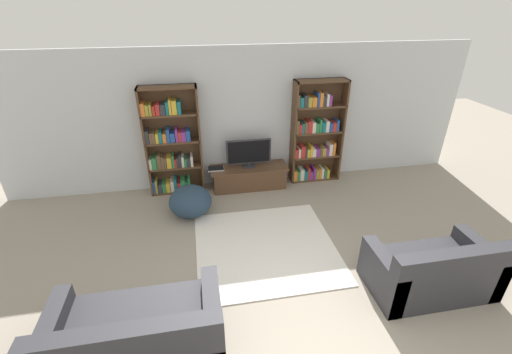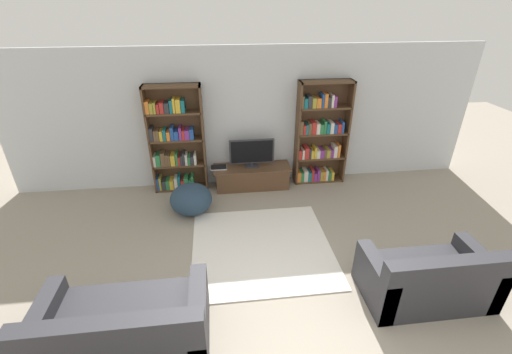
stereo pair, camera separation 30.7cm
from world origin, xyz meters
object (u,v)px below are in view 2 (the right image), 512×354
Objects in this scene: bookshelf_right at (320,136)px; laptop at (219,167)px; tv_stand at (252,177)px; television at (252,152)px; bookshelf_left at (175,142)px; couch_left_sectional at (124,329)px; couch_right_sofa at (428,279)px; beanbag_ottoman at (191,199)px.

bookshelf_right is 2.03m from laptop.
television reaches higher than tv_stand.
bookshelf_left is 2.73m from bookshelf_right.
laptop is at bearing -176.79° from bookshelf_right.
couch_left_sectional is at bearing -117.10° from television.
bookshelf_right reaches higher than couch_left_sectional.
couch_right_sofa is at bearing 4.50° from couch_left_sectional.
laptop reaches higher than tv_stand.
tv_stand is 3.73m from couch_left_sectional.
beanbag_ottoman is at bearing -145.26° from television.
couch_right_sofa is (3.51, 0.28, 0.01)m from couch_left_sectional.
tv_stand is at bearing 120.78° from couch_right_sofa.
laptop is at bearing -8.18° from bookshelf_left.
bookshelf_left is 3.52m from couch_left_sectional.
bookshelf_left is 2.81× the size of beanbag_ottoman.
tv_stand is 1.37m from beanbag_ottoman.
couch_right_sofa is at bearing -51.39° from laptop.
couch_left_sectional is 2.42× the size of beanbag_ottoman.
laptop is at bearing 128.61° from couch_right_sofa.
couch_left_sectional is (-0.30, -3.45, -0.67)m from bookshelf_left.
tv_stand is at bearing -5.42° from bookshelf_left.
television is 0.69m from laptop.
tv_stand is at bearing 34.40° from beanbag_ottoman.
couch_left_sectional reaches higher than laptop.
couch_left_sectional reaches higher than tv_stand.
tv_stand is at bearing -90.00° from television.
couch_left_sectional is at bearing -107.73° from laptop.
bookshelf_left is 4.56m from couch_right_sofa.
television is at bearing -174.72° from bookshelf_right.
bookshelf_left is 1.36× the size of tv_stand.
bookshelf_left and bookshelf_right have the same top height.
bookshelf_right reaches higher than television.
bookshelf_left reaches higher than couch_left_sectional.
couch_left_sectional is 1.15× the size of couch_right_sofa.
bookshelf_right is 2.36× the size of television.
laptop is 0.96m from beanbag_ottoman.
tv_stand is (-1.33, -0.13, -0.73)m from bookshelf_right.
bookshelf_left is 1.59m from tv_stand.
tv_stand is 1.74× the size of television.
bookshelf_left is 6.57× the size of laptop.
bookshelf_left reaches higher than tv_stand.
couch_right_sofa is (1.81, -3.04, 0.07)m from tv_stand.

